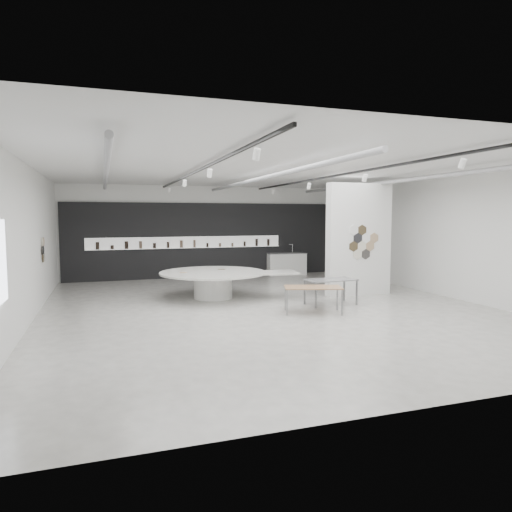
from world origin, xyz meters
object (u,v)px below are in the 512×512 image
object	(u,v)px
sample_table_wood	(313,289)
kitchen_counter	(287,264)
partition_column	(359,240)
display_island	(215,281)
sample_table_stone	(331,281)

from	to	relation	value
sample_table_wood	kitchen_counter	xyz separation A→B (m)	(2.37, 7.56, -0.17)
partition_column	sample_table_wood	bearing A→B (deg)	-141.79
display_island	sample_table_stone	distance (m)	3.59
sample_table_wood	kitchen_counter	world-z (taller)	kitchen_counter
display_island	sample_table_wood	world-z (taller)	display_island
sample_table_stone	kitchen_counter	bearing A→B (deg)	78.31
sample_table_wood	kitchen_counter	bearing A→B (deg)	72.62
display_island	kitchen_counter	distance (m)	6.32
kitchen_counter	sample_table_wood	bearing A→B (deg)	-102.18
sample_table_wood	partition_column	bearing A→B (deg)	38.21
display_island	kitchen_counter	world-z (taller)	kitchen_counter
display_island	sample_table_wood	distance (m)	3.53
display_island	sample_table_stone	world-z (taller)	display_island
sample_table_wood	display_island	bearing A→B (deg)	123.47
partition_column	sample_table_wood	xyz separation A→B (m)	(-2.59, -2.04, -1.15)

